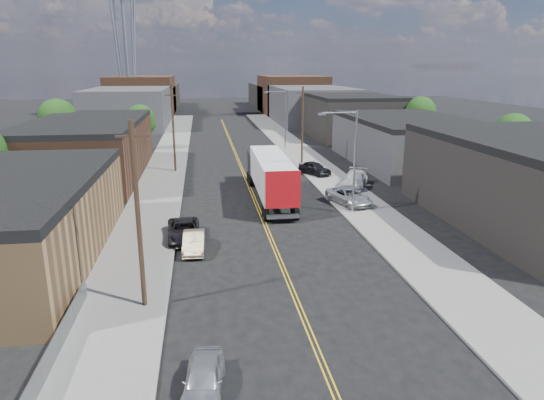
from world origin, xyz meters
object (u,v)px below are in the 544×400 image
object	(u,v)px
semi_truck	(269,173)
car_ahead_truck	(279,168)
car_left_a	(204,379)
car_left_c	(184,230)
car_left_b	(194,242)
car_right_lot_b	(355,179)
car_right_lot_a	(349,196)
car_right_lot_c	(315,168)

from	to	relation	value
semi_truck	car_ahead_truck	distance (m)	11.04
car_left_a	car_left_c	size ratio (longest dim) A/B	0.74
car_left_a	car_left_c	distance (m)	18.08
car_left_b	car_left_c	world-z (taller)	car_left_c
semi_truck	car_right_lot_b	bearing A→B (deg)	15.37
car_right_lot_a	car_left_b	bearing A→B (deg)	-162.06
car_left_c	car_ahead_truck	world-z (taller)	car_left_c
car_left_b	car_ahead_truck	bearing A→B (deg)	69.44
car_left_b	car_left_a	bearing A→B (deg)	-86.34
car_left_a	car_left_c	xyz separation A→B (m)	(-1.28, 18.04, 0.07)
car_left_b	car_ahead_truck	size ratio (longest dim) A/B	0.80
car_left_b	car_right_lot_a	distance (m)	17.11
car_right_lot_a	car_ahead_truck	xyz separation A→B (m)	(-4.29, 14.40, -0.17)
car_left_c	car_right_lot_a	size ratio (longest dim) A/B	0.99
semi_truck	car_ahead_truck	size ratio (longest dim) A/B	3.28
car_left_c	car_right_lot_c	size ratio (longest dim) A/B	1.17
car_left_a	car_right_lot_a	xyz separation A→B (m)	(13.57, 25.22, 0.22)
car_right_lot_a	car_right_lot_c	distance (m)	12.90
car_left_c	car_right_lot_c	bearing A→B (deg)	50.25
semi_truck	car_left_b	distance (m)	15.39
car_left_a	car_right_lot_b	distance (m)	35.41
car_right_lot_c	car_ahead_truck	size ratio (longest dim) A/B	0.87
semi_truck	car_right_lot_a	bearing A→B (deg)	-28.12
car_left_a	car_left_b	xyz separation A→B (m)	(-0.54, 15.56, 0.02)
car_left_c	car_right_lot_b	world-z (taller)	car_right_lot_b
semi_truck	car_right_lot_c	distance (m)	11.38
car_left_a	car_ahead_truck	distance (m)	40.69
car_right_lot_b	semi_truck	bearing A→B (deg)	-139.75
car_right_lot_a	car_ahead_truck	size ratio (longest dim) A/B	1.03
semi_truck	car_right_lot_b	world-z (taller)	semi_truck
car_left_c	car_ahead_truck	xyz separation A→B (m)	(10.56, 21.58, -0.01)
car_left_b	car_ahead_truck	world-z (taller)	car_ahead_truck
semi_truck	car_right_lot_c	bearing A→B (deg)	54.29
car_left_a	car_right_lot_b	bearing A→B (deg)	69.09
car_left_b	car_left_c	size ratio (longest dim) A/B	0.79
semi_truck	car_left_a	world-z (taller)	semi_truck
semi_truck	car_right_lot_a	xyz separation A→B (m)	(6.95, -3.84, -1.63)
semi_truck	car_left_c	bearing A→B (deg)	-124.85
car_right_lot_b	car_right_lot_c	world-z (taller)	car_right_lot_b
car_right_lot_c	car_left_a	bearing A→B (deg)	-137.84
car_left_b	car_right_lot_b	xyz separation A→B (m)	(16.67, 15.97, 0.29)
car_left_b	car_right_lot_a	xyz separation A→B (m)	(14.12, 9.66, 0.20)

